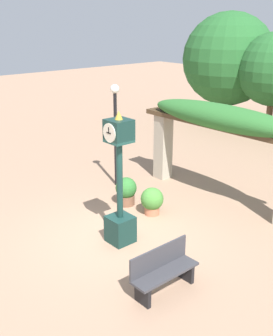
# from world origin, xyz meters

# --- Properties ---
(ground_plane) EXTENTS (60.00, 60.00, 0.00)m
(ground_plane) POSITION_xyz_m (0.00, 0.00, 0.00)
(ground_plane) COLOR #9E7A60
(pedestal_clock) EXTENTS (0.55, 0.56, 3.13)m
(pedestal_clock) POSITION_xyz_m (0.15, -0.15, 1.34)
(pedestal_clock) COLOR #14332D
(pedestal_clock) RESTS_ON ground
(pergola) EXTENTS (5.50, 1.04, 2.76)m
(pergola) POSITION_xyz_m (0.00, 3.54, 2.16)
(pergola) COLOR #A89E89
(pergola) RESTS_ON ground
(potted_plant_near_left) EXTENTS (0.61, 0.61, 0.75)m
(potted_plant_near_left) POSITION_xyz_m (-0.43, 1.40, 0.40)
(potted_plant_near_left) COLOR #B26B4C
(potted_plant_near_left) RESTS_ON ground
(potted_plant_near_right) EXTENTS (0.60, 0.60, 0.80)m
(potted_plant_near_right) POSITION_xyz_m (-1.36, 1.28, 0.42)
(potted_plant_near_right) COLOR brown
(potted_plant_near_right) RESTS_ON ground
(park_bench) EXTENTS (0.42, 1.45, 0.89)m
(park_bench) POSITION_xyz_m (2.16, -0.70, 0.43)
(park_bench) COLOR #38383D
(park_bench) RESTS_ON ground
(lamp_post) EXTENTS (0.27, 0.27, 3.15)m
(lamp_post) POSITION_xyz_m (-2.70, 1.98, 2.07)
(lamp_post) COLOR black
(lamp_post) RESTS_ON ground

